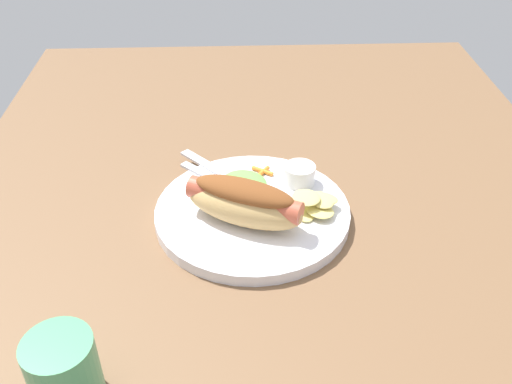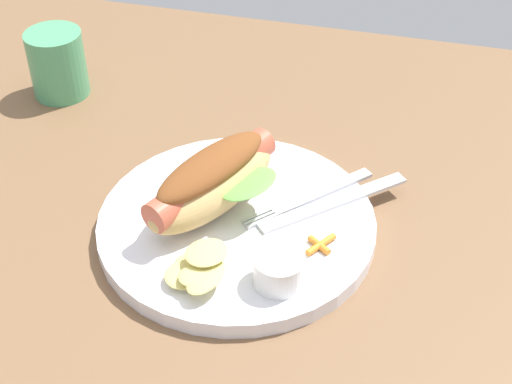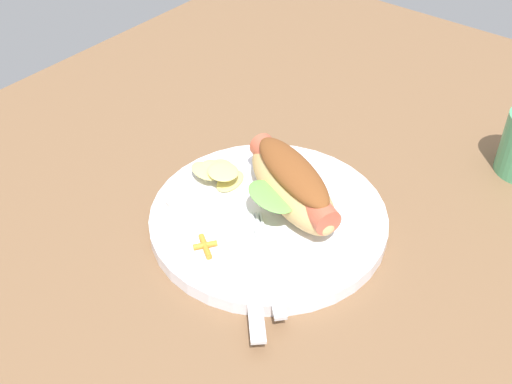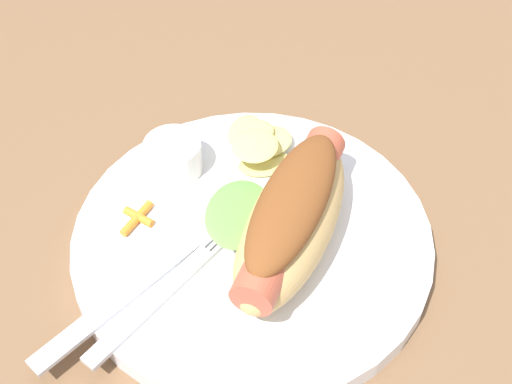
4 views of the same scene
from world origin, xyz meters
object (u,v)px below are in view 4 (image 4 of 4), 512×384
Objects in this scene: sauce_ramekin at (173,157)px; carrot_garnish at (138,218)px; fork at (164,292)px; plate at (255,241)px; knife at (132,290)px; hot_dog at (291,217)px; chips_pile at (259,143)px.

carrot_garnish is (2.58, 4.98, -1.06)cm from sauce_ramekin.
fork is at bearing 107.66° from carrot_garnish.
knife is at bearing 27.10° from plate.
sauce_ramekin is at bearing -117.43° from carrot_garnish.
hot_dog is 1.04× the size of knife.
carrot_garnish reaches higher than knife.
chips_pile is at bearing -145.86° from carrot_garnish.
hot_dog reaches higher than plate.
plate is 9.64cm from knife.
carrot_garnish is at bearing 100.01° from hot_dog.
knife is 2.22× the size of chips_pile.
hot_dog is at bearing 154.06° from plate.
hot_dog is at bearing -26.48° from knife.
hot_dog reaches higher than sauce_ramekin.
sauce_ramekin is 0.38× the size of fork.
plate is 7.94cm from fork.
carrot_garnish is at bearing 60.09° from fork.
chips_pile reaches higher than plate.
fork and knife have the same top height.
plate is at bearing -11.39° from fork.
chips_pile is at bearing -95.31° from plate.
sauce_ramekin is 6.69cm from chips_pile.
hot_dog reaches higher than fork.
hot_dog is (-2.30, 1.12, 3.91)cm from plate.
plate is 8.67cm from carrot_garnish.
fork is at bearing 137.42° from hot_dog.
hot_dog is at bearing 99.70° from chips_pile.
knife is 15.50cm from chips_pile.
hot_dog reaches higher than carrot_garnish.
knife is 6.17cm from carrot_garnish.
chips_pile is at bearing 34.95° from hot_dog.
fork is at bearing 87.34° from sauce_ramekin.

